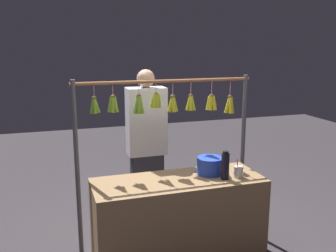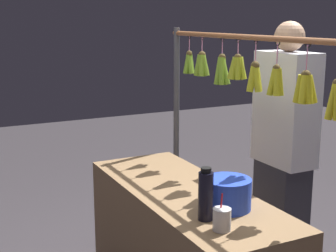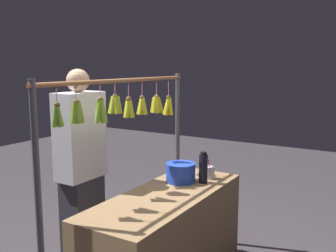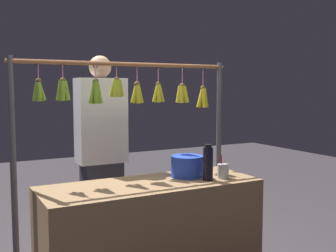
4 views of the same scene
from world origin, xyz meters
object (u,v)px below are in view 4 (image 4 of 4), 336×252
Objects in this scene: water_bottle at (208,163)px; drink_cup at (223,171)px; vendor_person at (102,158)px; blue_bucket at (187,166)px.

water_bottle is 1.52× the size of drink_cup.
vendor_person reaches higher than drink_cup.
water_bottle is 1.08× the size of blue_bucket.
water_bottle is at bearing 112.60° from blue_bucket.
drink_cup is at bearing 125.59° from vendor_person.
drink_cup is 1.11m from vendor_person.
vendor_person is at bearing -54.41° from drink_cup.
water_bottle is 1.04m from vendor_person.
blue_bucket is at bearing -38.79° from drink_cup.
blue_bucket is at bearing 120.61° from vendor_person.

